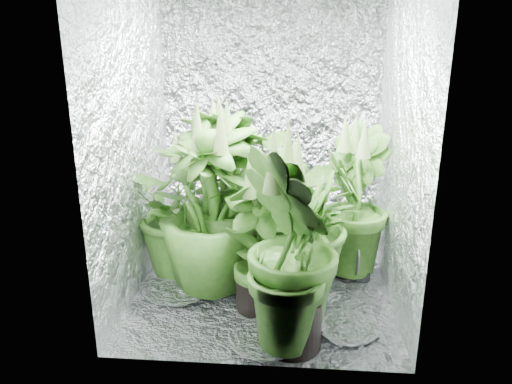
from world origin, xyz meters
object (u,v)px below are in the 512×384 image
at_px(plant_f, 259,239).
at_px(plant_h, 209,207).
at_px(plant_c, 352,203).
at_px(plant_e, 296,222).
at_px(plant_a, 186,207).
at_px(plant_b, 291,207).
at_px(plant_d, 231,194).
at_px(plant_g, 294,252).
at_px(circulation_fan, 358,261).

distance_m(plant_f, plant_h, 0.41).
bearing_deg(plant_c, plant_e, -134.91).
relative_size(plant_a, plant_b, 1.18).
bearing_deg(plant_h, plant_a, 134.39).
relative_size(plant_b, plant_h, 0.71).
height_order(plant_b, plant_c, plant_c).
xyz_separation_m(plant_a, plant_d, (0.29, 0.05, 0.08)).
bearing_deg(plant_a, plant_c, 6.46).
bearing_deg(plant_f, plant_h, 145.88).
bearing_deg(plant_g, plant_e, 88.69).
xyz_separation_m(plant_e, plant_h, (-0.54, 0.06, 0.07)).
xyz_separation_m(plant_c, circulation_fan, (0.05, -0.12, -0.37)).
bearing_deg(plant_g, plant_b, 91.41).
height_order(plant_b, circulation_fan, plant_b).
height_order(plant_c, plant_d, plant_d).
distance_m(plant_c, plant_h, 0.97).
height_order(plant_a, plant_h, plant_h).
height_order(plant_a, plant_b, plant_a).
relative_size(plant_a, plant_c, 0.93).
relative_size(plant_g, plant_h, 0.98).
xyz_separation_m(plant_d, plant_g, (0.42, -0.82, -0.02)).
height_order(plant_d, circulation_fan, plant_d).
relative_size(plant_g, circulation_fan, 3.80).
relative_size(plant_d, plant_e, 1.05).
height_order(plant_b, plant_h, plant_h).
height_order(plant_d, plant_g, plant_d).
bearing_deg(plant_b, plant_e, -86.08).
height_order(plant_f, plant_g, plant_g).
bearing_deg(plant_f, plant_a, 141.28).
bearing_deg(plant_e, plant_a, 161.35).
relative_size(plant_a, plant_d, 0.84).
distance_m(plant_a, circulation_fan, 1.20).
height_order(plant_a, circulation_fan, plant_a).
bearing_deg(plant_b, plant_a, -154.89).
xyz_separation_m(plant_a, circulation_fan, (1.15, 0.00, -0.35)).
xyz_separation_m(plant_b, plant_g, (0.03, -1.10, 0.16)).
xyz_separation_m(plant_d, plant_f, (0.22, -0.46, -0.12)).
relative_size(plant_b, plant_f, 0.87).
xyz_separation_m(plant_b, plant_d, (-0.40, -0.27, 0.18)).
distance_m(plant_b, plant_g, 1.11).
bearing_deg(plant_h, plant_g, -47.62).
relative_size(plant_b, plant_g, 0.73).
distance_m(plant_b, plant_e, 0.58).
bearing_deg(plant_e, plant_g, -91.31).
distance_m(plant_e, plant_g, 0.53).
height_order(plant_a, plant_c, plant_c).
xyz_separation_m(plant_c, plant_g, (-0.38, -0.90, 0.05)).
relative_size(plant_b, plant_c, 0.79).
xyz_separation_m(plant_b, plant_h, (-0.50, -0.51, 0.18)).
relative_size(plant_d, circulation_fan, 3.88).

